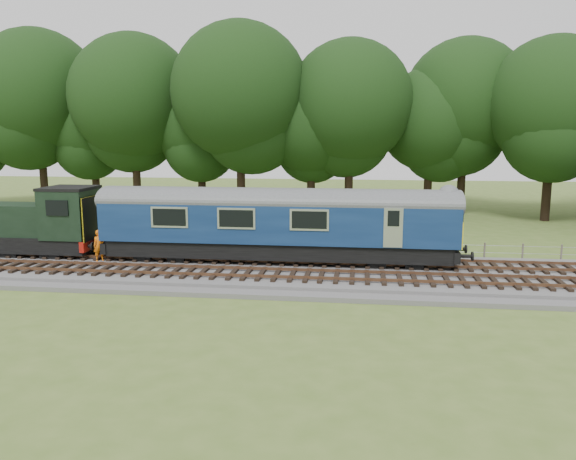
# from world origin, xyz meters

# --- Properties ---
(ground) EXTENTS (120.00, 120.00, 0.00)m
(ground) POSITION_xyz_m (0.00, 0.00, 0.00)
(ground) COLOR #4C6826
(ground) RESTS_ON ground
(ballast) EXTENTS (70.00, 7.00, 0.35)m
(ballast) POSITION_xyz_m (0.00, 0.00, 0.17)
(ballast) COLOR #4C4C4F
(ballast) RESTS_ON ground
(track_north) EXTENTS (67.20, 2.40, 0.21)m
(track_north) POSITION_xyz_m (0.00, 1.40, 0.42)
(track_north) COLOR black
(track_north) RESTS_ON ballast
(track_south) EXTENTS (67.20, 2.40, 0.21)m
(track_south) POSITION_xyz_m (0.00, -1.60, 0.42)
(track_south) COLOR black
(track_south) RESTS_ON ballast
(fence) EXTENTS (64.00, 0.12, 1.00)m
(fence) POSITION_xyz_m (0.00, 4.50, 0.00)
(fence) COLOR #6B6054
(fence) RESTS_ON ground
(tree_line) EXTENTS (70.00, 8.00, 18.00)m
(tree_line) POSITION_xyz_m (0.00, 22.00, 0.00)
(tree_line) COLOR black
(tree_line) RESTS_ON ground
(dmu_railcar) EXTENTS (18.05, 2.86, 3.88)m
(dmu_railcar) POSITION_xyz_m (0.97, 1.40, 2.61)
(dmu_railcar) COLOR black
(dmu_railcar) RESTS_ON ground
(shunter_loco) EXTENTS (8.91, 2.60, 3.38)m
(shunter_loco) POSITION_xyz_m (-12.95, 1.40, 1.97)
(shunter_loco) COLOR black
(shunter_loco) RESTS_ON ground
(worker) EXTENTS (0.70, 0.67, 1.62)m
(worker) POSITION_xyz_m (-8.16, 0.30, 1.16)
(worker) COLOR orange
(worker) RESTS_ON ballast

